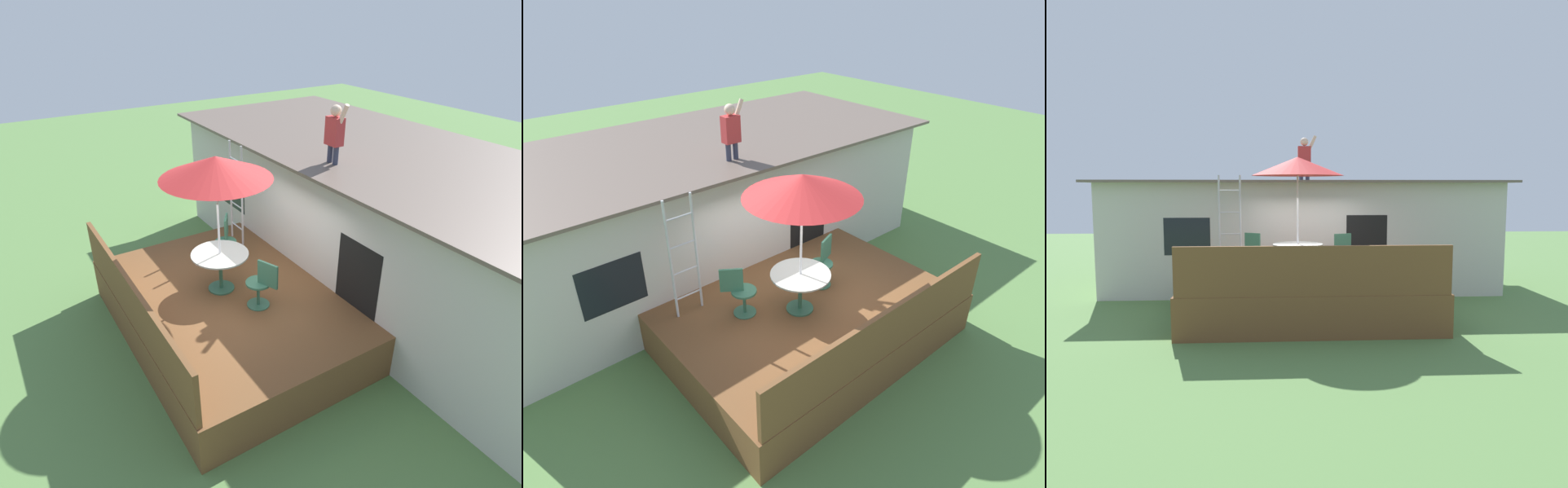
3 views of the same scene
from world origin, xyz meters
TOP-DOWN VIEW (x-y plane):
  - ground_plane at (0.00, 0.00)m, footprint 40.00×40.00m
  - house at (0.00, 3.60)m, footprint 10.50×4.50m
  - deck at (0.00, 0.00)m, footprint 5.01×3.74m
  - deck_railing at (0.00, -1.82)m, footprint 4.91×0.08m
  - patio_table at (-0.23, -0.10)m, footprint 1.04×1.04m
  - patio_umbrella at (-0.23, -0.10)m, footprint 1.90×1.90m
  - step_ladder at (-1.74, 1.11)m, footprint 0.52×0.04m
  - person_figure at (0.04, 2.15)m, footprint 0.47×0.20m
  - patio_chair_left at (-1.10, 0.48)m, footprint 0.56×0.46m
  - patio_chair_right at (0.65, 0.24)m, footprint 0.60×0.44m

SIDE VIEW (x-z plane):
  - ground_plane at x=0.00m, z-range 0.00..0.00m
  - deck at x=0.00m, z-range 0.00..0.80m
  - deck_railing at x=0.00m, z-range 0.80..1.70m
  - patio_chair_left at x=-1.10m, z-range 0.80..1.72m
  - patio_chair_right at x=0.65m, z-range 0.80..1.72m
  - patio_table at x=-0.23m, z-range 1.01..1.76m
  - house at x=0.00m, z-range 0.01..2.90m
  - step_ladder at x=-1.74m, z-range 0.80..3.00m
  - patio_umbrella at x=-0.23m, z-range 1.88..4.42m
  - person_figure at x=0.04m, z-range 2.95..4.06m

